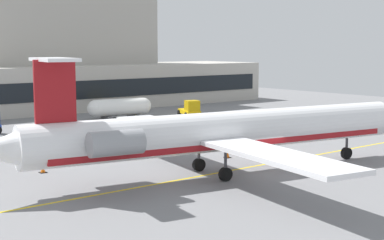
# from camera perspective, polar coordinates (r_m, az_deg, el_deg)

# --- Properties ---
(ground) EXTENTS (120.00, 120.00, 0.11)m
(ground) POSITION_cam_1_polar(r_m,az_deg,el_deg) (40.47, 7.21, -5.22)
(ground) COLOR slate
(terminal_building) EXTENTS (74.09, 14.80, 19.69)m
(terminal_building) POSITION_cam_1_polar(r_m,az_deg,el_deg) (82.53, -14.68, 5.61)
(terminal_building) COLOR #B7B2A8
(terminal_building) RESTS_ON ground
(regional_jet) EXTENTS (33.69, 26.16, 8.03)m
(regional_jet) POSITION_cam_1_polar(r_m,az_deg,el_deg) (39.00, 3.07, -1.19)
(regional_jet) COLOR white
(regional_jet) RESTS_ON ground
(baggage_tug) EXTENTS (3.09, 4.42, 2.10)m
(baggage_tug) POSITION_cam_1_polar(r_m,az_deg,el_deg) (71.46, -0.15, 1.08)
(baggage_tug) COLOR #E5B20C
(baggage_tug) RESTS_ON ground
(fuel_tank) EXTENTS (8.20, 2.96, 2.39)m
(fuel_tank) POSITION_cam_1_polar(r_m,az_deg,el_deg) (70.71, -7.15, 1.27)
(fuel_tank) COLOR white
(fuel_tank) RESTS_ON ground
(safety_cone_alpha) EXTENTS (0.47, 0.47, 0.55)m
(safety_cone_alpha) POSITION_cam_1_polar(r_m,az_deg,el_deg) (45.38, 3.53, -3.44)
(safety_cone_alpha) COLOR orange
(safety_cone_alpha) RESTS_ON ground
(safety_cone_bravo) EXTENTS (0.47, 0.47, 0.55)m
(safety_cone_bravo) POSITION_cam_1_polar(r_m,az_deg,el_deg) (41.30, -14.53, -4.73)
(safety_cone_bravo) COLOR orange
(safety_cone_bravo) RESTS_ON ground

